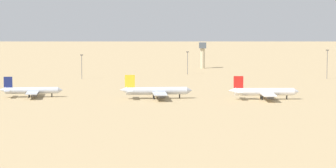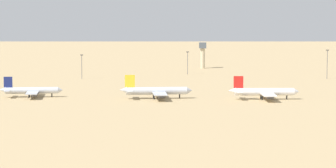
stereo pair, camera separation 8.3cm
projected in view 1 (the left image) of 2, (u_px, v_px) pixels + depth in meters
ground at (152, 97)px, 361.75m from camera, size 4000.00×4000.00×0.00m
ridge_west at (120, 15)px, 1483.90m from camera, size 446.67×352.87×65.30m
parked_jet_navy_1 at (31, 91)px, 361.03m from camera, size 30.68×26.01×10.13m
parked_jet_yellow_2 at (156, 91)px, 355.05m from camera, size 34.95×29.60×11.54m
parked_jet_red_3 at (264, 92)px, 352.05m from camera, size 33.82×28.40×11.18m
control_tower at (203, 53)px, 539.14m from camera, size 5.20×5.20×18.78m
light_pole_west at (188, 61)px, 488.94m from camera, size 1.80×0.50×15.07m
light_pole_mid at (327, 62)px, 457.21m from camera, size 1.80×0.50×17.94m
light_pole_east at (82, 65)px, 456.12m from camera, size 1.80×0.50×15.05m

